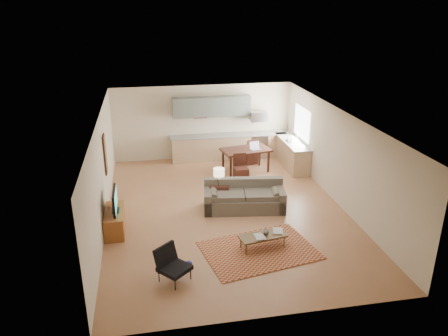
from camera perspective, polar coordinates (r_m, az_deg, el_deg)
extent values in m
plane|color=#9E6844|center=(12.32, 0.25, -5.49)|extent=(9.00, 9.00, 0.00)
plane|color=white|center=(11.37, 0.28, 6.76)|extent=(9.00, 9.00, 0.00)
plane|color=beige|center=(16.01, -2.75, 6.03)|extent=(6.50, 0.00, 6.50)
plane|color=beige|center=(7.85, 6.51, -11.17)|extent=(6.50, 0.00, 6.50)
plane|color=beige|center=(11.66, -15.63, -0.66)|extent=(0.00, 9.00, 9.00)
plane|color=beige|center=(12.75, 14.77, 1.32)|extent=(0.00, 9.00, 9.00)
cube|color=#A5A8AD|center=(16.34, 4.43, 3.01)|extent=(0.62, 0.62, 0.90)
cube|color=#A5A8AD|center=(16.06, 4.52, 6.77)|extent=(0.62, 0.40, 0.35)
cube|color=slate|center=(15.74, -1.61, 8.03)|extent=(2.80, 0.34, 0.70)
cube|color=white|center=(15.32, 10.15, 5.79)|extent=(0.02, 1.40, 1.05)
cube|color=maroon|center=(10.49, 4.61, -10.67)|extent=(2.86, 2.24, 0.02)
imported|color=#8C0709|center=(10.32, 4.07, -9.03)|extent=(0.26, 0.33, 0.03)
imported|color=navy|center=(10.63, 6.42, -8.15)|extent=(0.39, 0.43, 0.02)
imported|color=black|center=(10.47, 5.45, -8.12)|extent=(0.18, 0.18, 0.18)
imported|color=beige|center=(15.44, 8.48, 3.94)|extent=(0.09, 0.09, 0.19)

